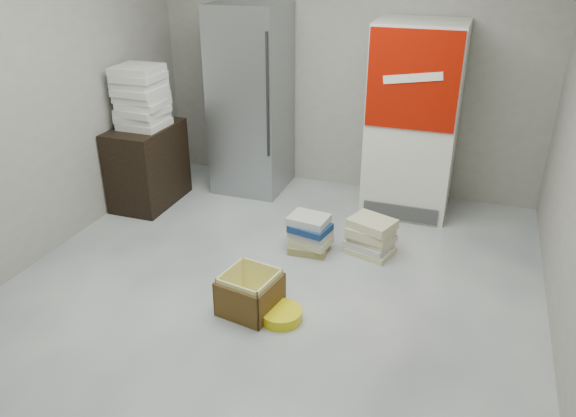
% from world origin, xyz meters
% --- Properties ---
extents(ground, '(5.00, 5.00, 0.00)m').
position_xyz_m(ground, '(0.00, 0.00, 0.00)').
color(ground, silver).
rests_on(ground, ground).
extents(room_shell, '(4.04, 5.04, 2.82)m').
position_xyz_m(room_shell, '(0.00, 0.00, 1.80)').
color(room_shell, '#9E998E').
rests_on(room_shell, ground).
extents(steel_fridge, '(0.70, 0.72, 1.90)m').
position_xyz_m(steel_fridge, '(-0.90, 2.13, 0.95)').
color(steel_fridge, '#ADB0B5').
rests_on(steel_fridge, ground).
extents(coke_cooler, '(0.80, 0.73, 1.80)m').
position_xyz_m(coke_cooler, '(0.75, 2.12, 0.90)').
color(coke_cooler, silver).
rests_on(coke_cooler, ground).
extents(wood_shelf, '(0.50, 0.80, 0.80)m').
position_xyz_m(wood_shelf, '(-1.73, 1.40, 0.40)').
color(wood_shelf, black).
rests_on(wood_shelf, ground).
extents(supply_box_stack, '(0.44, 0.44, 0.58)m').
position_xyz_m(supply_box_stack, '(-1.72, 1.40, 1.09)').
color(supply_box_stack, silver).
rests_on(supply_box_stack, wood_shelf).
extents(phonebook_stack_main, '(0.38, 0.34, 0.33)m').
position_xyz_m(phonebook_stack_main, '(0.10, 0.97, 0.16)').
color(phonebook_stack_main, olive).
rests_on(phonebook_stack_main, ground).
extents(phonebook_stack_side, '(0.44, 0.40, 0.32)m').
position_xyz_m(phonebook_stack_side, '(0.60, 1.11, 0.16)').
color(phonebook_stack_side, beige).
rests_on(phonebook_stack_side, ground).
extents(cardboard_box, '(0.44, 0.44, 0.31)m').
position_xyz_m(cardboard_box, '(-0.05, 0.00, 0.13)').
color(cardboard_box, yellow).
rests_on(cardboard_box, ground).
extents(bucket_lid, '(0.38, 0.38, 0.08)m').
position_xyz_m(bucket_lid, '(0.20, -0.03, 0.04)').
color(bucket_lid, yellow).
rests_on(bucket_lid, ground).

